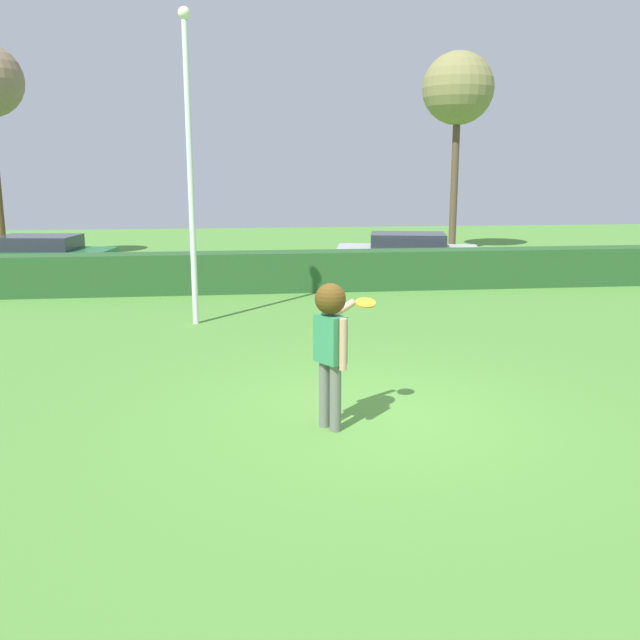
# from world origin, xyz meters

# --- Properties ---
(ground_plane) EXTENTS (60.00, 60.00, 0.00)m
(ground_plane) POSITION_xyz_m (0.00, 0.00, 0.00)
(ground_plane) COLOR #528E38
(person) EXTENTS (0.59, 0.79, 1.81)m
(person) POSITION_xyz_m (-0.59, -0.31, 1.18)
(person) COLOR slate
(person) RESTS_ON ground
(frisbee) EXTENTS (0.25, 0.25, 0.09)m
(frisbee) POSITION_xyz_m (-0.09, 0.10, 1.48)
(frisbee) COLOR orange
(lamppost) EXTENTS (0.24, 0.24, 6.13)m
(lamppost) POSITION_xyz_m (-2.53, 5.95, 3.38)
(lamppost) COLOR silver
(lamppost) RESTS_ON ground
(hedge_row) EXTENTS (20.82, 0.90, 1.03)m
(hedge_row) POSITION_xyz_m (0.00, 9.69, 0.51)
(hedge_row) COLOR #285528
(hedge_row) RESTS_ON ground
(parked_car_green) EXTENTS (4.40, 2.29, 1.25)m
(parked_car_green) POSITION_xyz_m (-7.35, 12.67, 0.69)
(parked_car_green) COLOR #1E6633
(parked_car_green) RESTS_ON ground
(parked_car_silver) EXTENTS (4.47, 2.55, 1.25)m
(parked_car_silver) POSITION_xyz_m (3.48, 12.11, 0.69)
(parked_car_silver) COLOR #B7B7BC
(parked_car_silver) RESTS_ON ground
(birch_tree) EXTENTS (2.63, 2.63, 7.36)m
(birch_tree) POSITION_xyz_m (6.63, 17.65, 5.98)
(birch_tree) COLOR brown
(birch_tree) RESTS_ON ground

